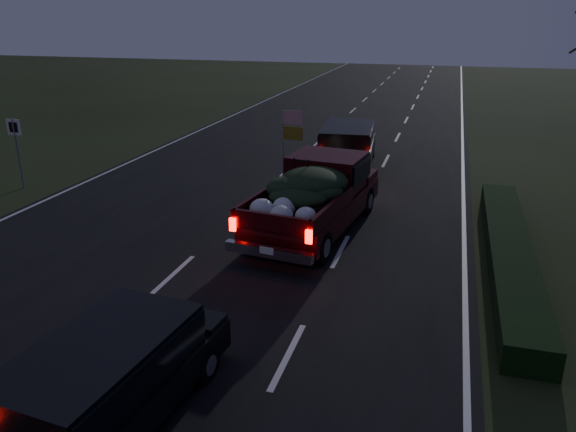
% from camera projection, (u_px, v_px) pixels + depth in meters
% --- Properties ---
extents(ground, '(120.00, 120.00, 0.00)m').
position_uv_depth(ground, '(173.00, 275.00, 13.50)').
color(ground, black).
rests_on(ground, ground).
extents(road_asphalt, '(14.00, 120.00, 0.02)m').
position_uv_depth(road_asphalt, '(173.00, 275.00, 13.50)').
color(road_asphalt, black).
rests_on(road_asphalt, ground).
extents(hedge_row, '(1.00, 10.00, 0.60)m').
position_uv_depth(hedge_row, '(509.00, 252.00, 14.07)').
color(hedge_row, black).
rests_on(hedge_row, ground).
extents(route_sign, '(0.55, 0.08, 2.50)m').
position_uv_depth(route_sign, '(16.00, 142.00, 19.67)').
color(route_sign, gray).
rests_on(route_sign, ground).
extents(pickup_truck, '(2.92, 6.03, 3.04)m').
position_uv_depth(pickup_truck, '(315.00, 192.00, 15.96)').
color(pickup_truck, '#39070B').
rests_on(pickup_truck, ground).
extents(lead_suv, '(2.42, 4.98, 1.39)m').
position_uv_depth(lead_suv, '(348.00, 141.00, 22.68)').
color(lead_suv, black).
rests_on(lead_suv, ground).
extents(rear_suv, '(2.17, 4.40, 1.22)m').
position_uv_depth(rear_suv, '(106.00, 374.00, 8.29)').
color(rear_suv, black).
rests_on(rear_suv, ground).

